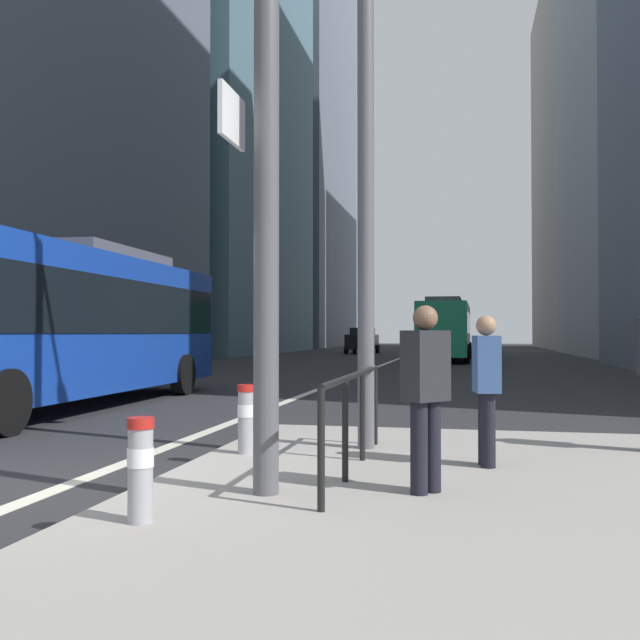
{
  "coord_description": "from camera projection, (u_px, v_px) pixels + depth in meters",
  "views": [
    {
      "loc": [
        3.89,
        -6.22,
        1.52
      ],
      "look_at": [
        -5.46,
        38.92,
        2.4
      ],
      "focal_mm": 39.39,
      "sensor_mm": 36.0,
      "label": 1
    }
  ],
  "objects": [
    {
      "name": "ground_plane",
      "position": [
        360.0,
        374.0,
        26.43
      ],
      "size": [
        160.0,
        160.0,
        0.0
      ],
      "primitive_type": "plane",
      "color": "#28282B"
    },
    {
      "name": "lane_centre_line",
      "position": [
        388.0,
        363.0,
        36.22
      ],
      "size": [
        0.2,
        80.0,
        0.01
      ],
      "primitive_type": "cube",
      "color": "beige",
      "rests_on": "ground"
    },
    {
      "name": "office_tower_left_mid",
      "position": [
        206.0,
        115.0,
        55.16
      ],
      "size": [
        12.01,
        23.75,
        37.47
      ],
      "primitive_type": "cube",
      "color": "slate",
      "rests_on": "ground"
    },
    {
      "name": "office_tower_left_far",
      "position": [
        292.0,
        128.0,
        82.59
      ],
      "size": [
        11.61,
        24.28,
        51.51
      ],
      "primitive_type": "cube",
      "color": "slate",
      "rests_on": "ground"
    },
    {
      "name": "office_tower_right_far",
      "position": [
        595.0,
        166.0,
        71.68
      ],
      "size": [
        10.56,
        22.5,
        37.31
      ],
      "primitive_type": "cube",
      "color": "gray",
      "rests_on": "ground"
    },
    {
      "name": "city_bus_blue_oncoming",
      "position": [
        62.0,
        318.0,
        14.09
      ],
      "size": [
        2.89,
        11.12,
        3.4
      ],
      "color": "#14389E",
      "rests_on": "ground"
    },
    {
      "name": "city_bus_red_receding",
      "position": [
        446.0,
        328.0,
        38.89
      ],
      "size": [
        2.87,
        10.63,
        3.4
      ],
      "color": "#198456",
      "rests_on": "ground"
    },
    {
      "name": "car_oncoming_mid",
      "position": [
        362.0,
        340.0,
        52.84
      ],
      "size": [
        2.22,
        4.53,
        1.94
      ],
      "color": "black",
      "rests_on": "ground"
    },
    {
      "name": "car_receding_near",
      "position": [
        449.0,
        339.0,
        63.01
      ],
      "size": [
        2.15,
        4.27,
        1.94
      ],
      "color": "gold",
      "rests_on": "ground"
    },
    {
      "name": "car_receding_far",
      "position": [
        455.0,
        340.0,
        53.66
      ],
      "size": [
        2.11,
        4.2,
        1.94
      ],
      "color": "#232838",
      "rests_on": "ground"
    },
    {
      "name": "car_oncoming_far",
      "position": [
        155.0,
        348.0,
        26.1
      ],
      "size": [
        2.21,
        4.52,
        1.94
      ],
      "color": "#B2A899",
      "rests_on": "ground"
    },
    {
      "name": "traffic_signal_gantry",
      "position": [
        55.0,
        53.0,
        6.46
      ],
      "size": [
        6.09,
        0.65,
        6.0
      ],
      "color": "#515156",
      "rests_on": "median_island"
    },
    {
      "name": "street_lamp_post",
      "position": [
        366.0,
        22.0,
        8.45
      ],
      "size": [
        5.5,
        0.32,
        8.0
      ],
      "color": "#56565B",
      "rests_on": "median_island"
    },
    {
      "name": "bollard_right",
      "position": [
        140.0,
        464.0,
        5.08
      ],
      "size": [
        0.2,
        0.2,
        0.76
      ],
      "color": "#99999E",
      "rests_on": "median_island"
    },
    {
      "name": "bollard_back",
      "position": [
        246.0,
        415.0,
        8.0
      ],
      "size": [
        0.2,
        0.2,
        0.78
      ],
      "color": "#99999E",
      "rests_on": "median_island"
    },
    {
      "name": "pedestrian_railing",
      "position": [
        354.0,
        400.0,
        7.03
      ],
      "size": [
        0.06,
        3.38,
        0.98
      ],
      "color": "black",
      "rests_on": "median_island"
    },
    {
      "name": "pedestrian_waiting",
      "position": [
        426.0,
        389.0,
        6.03
      ],
      "size": [
        0.43,
        0.44,
        1.61
      ],
      "color": "black",
      "rests_on": "median_island"
    },
    {
      "name": "pedestrian_walking",
      "position": [
        486.0,
        383.0,
        7.24
      ],
      "size": [
        0.29,
        0.41,
        1.56
      ],
      "color": "black",
      "rests_on": "median_island"
    }
  ]
}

